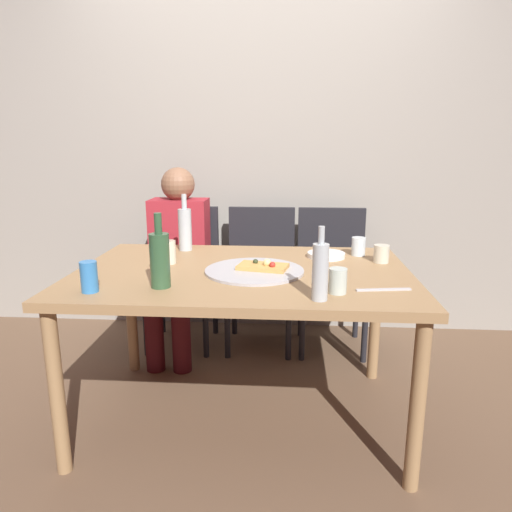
# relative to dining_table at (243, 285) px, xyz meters

# --- Properties ---
(ground_plane) EXTENTS (8.00, 8.00, 0.00)m
(ground_plane) POSITION_rel_dining_table_xyz_m (0.00, 0.00, -0.68)
(ground_plane) COLOR brown
(back_wall) EXTENTS (6.00, 0.10, 2.60)m
(back_wall) POSITION_rel_dining_table_xyz_m (0.00, 1.26, 0.62)
(back_wall) COLOR gray
(back_wall) RESTS_ON ground_plane
(dining_table) EXTENTS (1.52, 1.02, 0.75)m
(dining_table) POSITION_rel_dining_table_xyz_m (0.00, 0.00, 0.00)
(dining_table) COLOR #99754C
(dining_table) RESTS_ON ground_plane
(pizza_tray) EXTENTS (0.45, 0.45, 0.01)m
(pizza_tray) POSITION_rel_dining_table_xyz_m (0.06, -0.03, 0.08)
(pizza_tray) COLOR #ADADB2
(pizza_tray) RESTS_ON dining_table
(pizza_slice_last) EXTENTS (0.24, 0.17, 0.05)m
(pizza_slice_last) POSITION_rel_dining_table_xyz_m (0.09, -0.02, 0.10)
(pizza_slice_last) COLOR tan
(pizza_slice_last) RESTS_ON pizza_tray
(wine_bottle) EXTENTS (0.08, 0.08, 0.30)m
(wine_bottle) POSITION_rel_dining_table_xyz_m (-0.30, -0.28, 0.19)
(wine_bottle) COLOR #2D5133
(wine_bottle) RESTS_ON dining_table
(beer_bottle) EXTENTS (0.07, 0.07, 0.30)m
(beer_bottle) POSITION_rel_dining_table_xyz_m (-0.35, 0.38, 0.19)
(beer_bottle) COLOR #B2BCC1
(beer_bottle) RESTS_ON dining_table
(water_bottle) EXTENTS (0.06, 0.06, 0.28)m
(water_bottle) POSITION_rel_dining_table_xyz_m (0.32, -0.40, 0.19)
(water_bottle) COLOR #B2BCC1
(water_bottle) RESTS_ON dining_table
(tumbler_near) EXTENTS (0.06, 0.06, 0.11)m
(tumbler_near) POSITION_rel_dining_table_xyz_m (-0.36, 0.09, 0.13)
(tumbler_near) COLOR beige
(tumbler_near) RESTS_ON dining_table
(tumbler_far) EXTENTS (0.07, 0.07, 0.10)m
(tumbler_far) POSITION_rel_dining_table_xyz_m (0.40, -0.31, 0.12)
(tumbler_far) COLOR #B7C6BC
(tumbler_far) RESTS_ON dining_table
(wine_glass) EXTENTS (0.07, 0.07, 0.09)m
(wine_glass) POSITION_rel_dining_table_xyz_m (0.57, 0.32, 0.12)
(wine_glass) COLOR silver
(wine_glass) RESTS_ON dining_table
(short_glass) EXTENTS (0.07, 0.07, 0.09)m
(short_glass) POSITION_rel_dining_table_xyz_m (0.66, 0.18, 0.12)
(short_glass) COLOR beige
(short_glass) RESTS_ON dining_table
(soda_can) EXTENTS (0.07, 0.07, 0.12)m
(soda_can) POSITION_rel_dining_table_xyz_m (-0.56, -0.36, 0.13)
(soda_can) COLOR #337AC1
(soda_can) RESTS_ON dining_table
(plate_stack) EXTENTS (0.19, 0.19, 0.02)m
(plate_stack) POSITION_rel_dining_table_xyz_m (0.40, 0.27, 0.09)
(plate_stack) COLOR white
(plate_stack) RESTS_ON dining_table
(table_knife) EXTENTS (0.22, 0.05, 0.01)m
(table_knife) POSITION_rel_dining_table_xyz_m (0.59, -0.26, 0.08)
(table_knife) COLOR #B7B7BC
(table_knife) RESTS_ON dining_table
(chair_left) EXTENTS (0.44, 0.44, 0.90)m
(chair_left) POSITION_rel_dining_table_xyz_m (-0.49, 0.91, -0.17)
(chair_left) COLOR black
(chair_left) RESTS_ON ground_plane
(chair_middle) EXTENTS (0.44, 0.44, 0.90)m
(chair_middle) POSITION_rel_dining_table_xyz_m (0.03, 0.91, -0.17)
(chair_middle) COLOR black
(chair_middle) RESTS_ON ground_plane
(chair_right) EXTENTS (0.44, 0.44, 0.90)m
(chair_right) POSITION_rel_dining_table_xyz_m (0.49, 0.91, -0.17)
(chair_right) COLOR black
(chair_right) RESTS_ON ground_plane
(guest_in_sweater) EXTENTS (0.36, 0.56, 1.17)m
(guest_in_sweater) POSITION_rel_dining_table_xyz_m (-0.49, 0.76, -0.04)
(guest_in_sweater) COLOR maroon
(guest_in_sweater) RESTS_ON ground_plane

